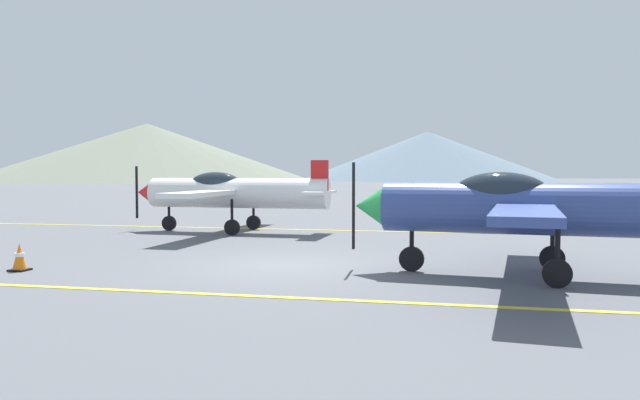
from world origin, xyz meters
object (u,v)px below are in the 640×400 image
Objects in this scene: airplane_near at (530,207)px; traffic_cone_front at (19,257)px; car_sedan at (620,202)px; airplane_mid at (231,192)px.

airplane_near is 14.15× the size of traffic_cone_front.
airplane_near is 1.81× the size of car_sedan.
airplane_mid is (-9.10, 7.50, 0.00)m from airplane_near.
airplane_mid is at bearing -152.19° from car_sedan.
car_sedan is at bearing 70.71° from airplane_near.
airplane_near and airplane_mid have the same top height.
airplane_near is 11.79m from airplane_mid.
airplane_mid is at bearing 81.23° from traffic_cone_front.
airplane_mid reaches higher than traffic_cone_front.
traffic_cone_front is at bearing -133.61° from car_sedan.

